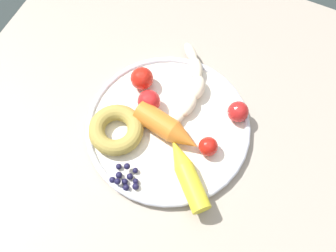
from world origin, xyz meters
name	(u,v)px	position (x,y,z in m)	size (l,w,h in m)	color
ground_plane	(166,232)	(0.00, 0.00, 0.00)	(6.00, 6.00, 0.00)	#2E3635
dining_table	(164,176)	(0.00, 0.00, 0.62)	(0.93, 0.86, 0.71)	#A39788
plate	(168,127)	(0.06, 0.02, 0.72)	(0.30, 0.30, 0.02)	silver
banana	(191,86)	(0.15, 0.01, 0.74)	(0.20, 0.08, 0.03)	#F6E5C2
carrot_orange	(168,128)	(0.05, 0.01, 0.75)	(0.06, 0.13, 0.04)	orange
carrot_yellow	(187,174)	(-0.02, -0.05, 0.74)	(0.12, 0.12, 0.03)	yellow
donut	(116,130)	(0.01, 0.10, 0.74)	(0.10, 0.10, 0.03)	#AB9444
blueberry_pile	(125,178)	(-0.06, 0.04, 0.73)	(0.04, 0.05, 0.02)	#191638
tomato_near	(142,78)	(0.12, 0.10, 0.75)	(0.04, 0.04, 0.04)	red
tomato_mid	(149,101)	(0.08, 0.07, 0.75)	(0.04, 0.04, 0.04)	red
tomato_far	(238,112)	(0.13, -0.09, 0.74)	(0.04, 0.04, 0.04)	red
tomato_extra	(208,146)	(0.04, -0.07, 0.74)	(0.03, 0.03, 0.03)	red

